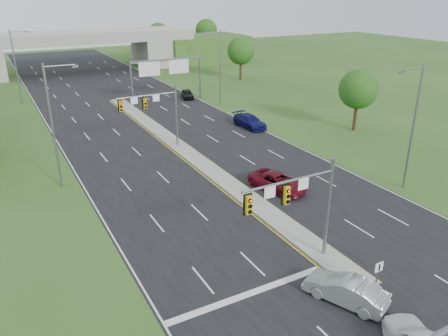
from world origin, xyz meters
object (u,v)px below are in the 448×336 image
at_px(overpass, 76,54).
at_px(car_far_a, 278,182).
at_px(signal_mast_near, 302,200).
at_px(car_silver, 345,290).
at_px(keep_right_sign, 378,273).
at_px(car_far_c, 187,94).
at_px(signal_mast_far, 157,108).
at_px(car_far_b, 250,121).
at_px(sign_gantry, 166,69).

height_order(overpass, car_far_a, overpass).
height_order(signal_mast_near, car_silver, signal_mast_near).
bearing_deg(car_far_a, overpass, 76.56).
distance_m(keep_right_sign, car_far_c, 51.32).
distance_m(signal_mast_near, signal_mast_far, 25.00).
relative_size(signal_mast_near, car_far_a, 1.27).
height_order(signal_mast_far, keep_right_sign, signal_mast_far).
height_order(signal_mast_near, keep_right_sign, signal_mast_near).
bearing_deg(signal_mast_far, car_far_b, 10.01).
distance_m(keep_right_sign, car_silver, 2.18).
relative_size(overpass, car_silver, 16.93).
relative_size(car_far_a, car_far_c, 1.33).
distance_m(car_far_a, car_far_b, 18.92).
height_order(signal_mast_near, car_far_b, signal_mast_near).
bearing_deg(car_far_b, car_far_c, 88.45).
height_order(signal_mast_far, sign_gantry, signal_mast_far).
bearing_deg(car_far_b, car_silver, -115.59).
relative_size(overpass, car_far_c, 19.31).
xyz_separation_m(signal_mast_near, car_far_a, (5.52, 10.07, -3.94)).
height_order(overpass, car_far_c, overpass).
relative_size(keep_right_sign, overpass, 0.03).
height_order(signal_mast_far, car_far_b, signal_mast_far).
bearing_deg(car_far_c, car_far_b, -72.67).
bearing_deg(car_far_b, signal_mast_near, -118.95).
relative_size(signal_mast_near, car_far_b, 1.28).
relative_size(keep_right_sign, car_far_b, 0.40).
relative_size(signal_mast_far, car_far_a, 1.27).
bearing_deg(sign_gantry, signal_mast_near, -101.25).
bearing_deg(signal_mast_far, sign_gantry, 65.89).
relative_size(overpass, car_far_a, 14.55).
xyz_separation_m(keep_right_sign, car_far_c, (10.51, 50.23, -0.79)).
relative_size(sign_gantry, car_silver, 2.45).
distance_m(signal_mast_far, car_far_b, 14.03).
bearing_deg(keep_right_sign, signal_mast_far, 94.39).
xyz_separation_m(signal_mast_near, car_silver, (0.24, -4.08, -3.93)).
bearing_deg(sign_gantry, car_far_a, -95.60).
bearing_deg(overpass, car_far_b, -78.22).
xyz_separation_m(signal_mast_far, car_far_b, (13.26, 2.34, -3.91)).
height_order(keep_right_sign, car_far_a, keep_right_sign).
height_order(sign_gantry, car_far_a, sign_gantry).
xyz_separation_m(sign_gantry, car_far_c, (3.82, 0.78, -4.51)).
distance_m(signal_mast_near, keep_right_sign, 5.94).
relative_size(overpass, car_far_b, 14.61).
xyz_separation_m(sign_gantry, car_far_a, (-3.42, -34.92, -4.46)).
height_order(signal_mast_near, car_far_a, signal_mast_near).
relative_size(sign_gantry, car_far_b, 2.12).
xyz_separation_m(car_far_a, car_far_c, (7.25, 35.70, -0.06)).
bearing_deg(keep_right_sign, overpass, 90.00).
distance_m(sign_gantry, overpass, 35.75).
height_order(sign_gantry, car_far_b, sign_gantry).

